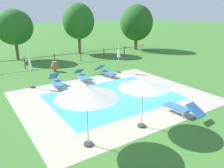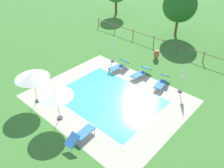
{
  "view_description": "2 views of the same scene",
  "coord_description": "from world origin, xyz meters",
  "px_view_note": "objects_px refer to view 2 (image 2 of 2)",
  "views": [
    {
      "loc": [
        -6.85,
        -10.21,
        4.88
      ],
      "look_at": [
        0.28,
        0.5,
        0.6
      ],
      "focal_mm": 36.06,
      "sensor_mm": 36.0,
      "label": 1
    },
    {
      "loc": [
        8.93,
        -9.49,
        10.23
      ],
      "look_at": [
        0.04,
        0.32,
        1.11
      ],
      "focal_mm": 36.92,
      "sensor_mm": 36.0,
      "label": 2
    }
  ],
  "objects_px": {
    "sun_lounger_north_end": "(81,134)",
    "patio_umbrella_closed_row_west": "(184,73)",
    "sun_lounger_north_near_steps": "(141,73)",
    "sun_lounger_north_mid": "(119,66)",
    "tree_far_west": "(180,6)",
    "patio_umbrella_open_by_bench": "(32,75)",
    "terracotta_urn_near_fence": "(156,54)",
    "patio_umbrella_open_foreground": "(56,94)",
    "sun_lounger_north_far": "(162,82)",
    "patio_umbrella_closed_row_mid_west": "(113,45)"
  },
  "relations": [
    {
      "from": "patio_umbrella_closed_row_west",
      "to": "tree_far_west",
      "type": "height_order",
      "value": "tree_far_west"
    },
    {
      "from": "tree_far_west",
      "to": "patio_umbrella_closed_row_mid_west",
      "type": "bearing_deg",
      "value": -96.74
    },
    {
      "from": "sun_lounger_north_end",
      "to": "terracotta_urn_near_fence",
      "type": "relative_size",
      "value": 2.54
    },
    {
      "from": "sun_lounger_north_mid",
      "to": "patio_umbrella_closed_row_west",
      "type": "height_order",
      "value": "patio_umbrella_closed_row_west"
    },
    {
      "from": "sun_lounger_north_mid",
      "to": "sun_lounger_north_far",
      "type": "distance_m",
      "value": 4.06
    },
    {
      "from": "patio_umbrella_open_foreground",
      "to": "sun_lounger_north_near_steps",
      "type": "bearing_deg",
      "value": 83.49
    },
    {
      "from": "patio_umbrella_closed_row_mid_west",
      "to": "tree_far_west",
      "type": "xyz_separation_m",
      "value": [
        1.11,
        9.39,
        1.67
      ]
    },
    {
      "from": "patio_umbrella_closed_row_west",
      "to": "patio_umbrella_open_by_bench",
      "type": "bearing_deg",
      "value": -131.6
    },
    {
      "from": "sun_lounger_north_mid",
      "to": "patio_umbrella_open_by_bench",
      "type": "relative_size",
      "value": 0.85
    },
    {
      "from": "sun_lounger_north_far",
      "to": "patio_umbrella_open_by_bench",
      "type": "bearing_deg",
      "value": -126.07
    },
    {
      "from": "sun_lounger_north_far",
      "to": "patio_umbrella_closed_row_mid_west",
      "type": "xyz_separation_m",
      "value": [
        -5.42,
        0.36,
        1.22
      ]
    },
    {
      "from": "sun_lounger_north_near_steps",
      "to": "sun_lounger_north_mid",
      "type": "bearing_deg",
      "value": -169.89
    },
    {
      "from": "sun_lounger_north_far",
      "to": "terracotta_urn_near_fence",
      "type": "bearing_deg",
      "value": 128.49
    },
    {
      "from": "patio_umbrella_open_foreground",
      "to": "tree_far_west",
      "type": "height_order",
      "value": "tree_far_west"
    },
    {
      "from": "sun_lounger_north_mid",
      "to": "patio_umbrella_open_by_bench",
      "type": "height_order",
      "value": "patio_umbrella_open_by_bench"
    },
    {
      "from": "patio_umbrella_open_by_bench",
      "to": "patio_umbrella_open_foreground",
      "type": "bearing_deg",
      "value": -0.75
    },
    {
      "from": "patio_umbrella_open_foreground",
      "to": "patio_umbrella_closed_row_west",
      "type": "relative_size",
      "value": 0.91
    },
    {
      "from": "sun_lounger_north_far",
      "to": "tree_far_west",
      "type": "distance_m",
      "value": 11.04
    },
    {
      "from": "sun_lounger_north_far",
      "to": "patio_umbrella_closed_row_west",
      "type": "xyz_separation_m",
      "value": [
        1.45,
        0.29,
        1.25
      ]
    },
    {
      "from": "sun_lounger_north_end",
      "to": "patio_umbrella_closed_row_mid_west",
      "type": "distance_m",
      "value": 9.56
    },
    {
      "from": "sun_lounger_north_near_steps",
      "to": "terracotta_urn_near_fence",
      "type": "bearing_deg",
      "value": 102.45
    },
    {
      "from": "sun_lounger_north_far",
      "to": "patio_umbrella_closed_row_mid_west",
      "type": "relative_size",
      "value": 0.84
    },
    {
      "from": "terracotta_urn_near_fence",
      "to": "tree_far_west",
      "type": "height_order",
      "value": "tree_far_west"
    },
    {
      "from": "sun_lounger_north_far",
      "to": "patio_umbrella_closed_row_west",
      "type": "distance_m",
      "value": 1.93
    },
    {
      "from": "sun_lounger_north_end",
      "to": "patio_umbrella_closed_row_west",
      "type": "height_order",
      "value": "patio_umbrella_closed_row_west"
    },
    {
      "from": "sun_lounger_north_mid",
      "to": "sun_lounger_north_end",
      "type": "height_order",
      "value": "sun_lounger_north_mid"
    },
    {
      "from": "sun_lounger_north_near_steps",
      "to": "sun_lounger_north_mid",
      "type": "xyz_separation_m",
      "value": [
        -2.05,
        -0.37,
        0.01
      ]
    },
    {
      "from": "terracotta_urn_near_fence",
      "to": "patio_umbrella_open_by_bench",
      "type": "bearing_deg",
      "value": -103.8
    },
    {
      "from": "terracotta_urn_near_fence",
      "to": "sun_lounger_north_end",
      "type": "bearing_deg",
      "value": -78.64
    },
    {
      "from": "sun_lounger_north_mid",
      "to": "tree_far_west",
      "type": "height_order",
      "value": "tree_far_west"
    },
    {
      "from": "patio_umbrella_open_by_bench",
      "to": "patio_umbrella_closed_row_mid_west",
      "type": "height_order",
      "value": "patio_umbrella_closed_row_mid_west"
    },
    {
      "from": "sun_lounger_north_near_steps",
      "to": "patio_umbrella_open_foreground",
      "type": "height_order",
      "value": "patio_umbrella_open_foreground"
    },
    {
      "from": "terracotta_urn_near_fence",
      "to": "patio_umbrella_closed_row_west",
      "type": "bearing_deg",
      "value": -37.13
    },
    {
      "from": "sun_lounger_north_near_steps",
      "to": "sun_lounger_north_far",
      "type": "height_order",
      "value": "sun_lounger_north_far"
    },
    {
      "from": "sun_lounger_north_near_steps",
      "to": "tree_far_west",
      "type": "relative_size",
      "value": 0.42
    },
    {
      "from": "sun_lounger_north_far",
      "to": "patio_umbrella_open_by_bench",
      "type": "height_order",
      "value": "patio_umbrella_open_by_bench"
    },
    {
      "from": "sun_lounger_north_end",
      "to": "patio_umbrella_closed_row_west",
      "type": "relative_size",
      "value": 0.87
    },
    {
      "from": "sun_lounger_north_end",
      "to": "patio_umbrella_open_by_bench",
      "type": "bearing_deg",
      "value": 177.09
    },
    {
      "from": "patio_umbrella_closed_row_west",
      "to": "patio_umbrella_open_foreground",
      "type": "bearing_deg",
      "value": -118.84
    },
    {
      "from": "patio_umbrella_open_foreground",
      "to": "patio_umbrella_open_by_bench",
      "type": "xyz_separation_m",
      "value": [
        -2.6,
        0.03,
        0.18
      ]
    },
    {
      "from": "patio_umbrella_open_by_bench",
      "to": "tree_far_west",
      "type": "height_order",
      "value": "tree_far_west"
    },
    {
      "from": "sun_lounger_north_far",
      "to": "patio_umbrella_open_by_bench",
      "type": "xyz_separation_m",
      "value": [
        -5.46,
        -7.49,
        1.78
      ]
    },
    {
      "from": "sun_lounger_north_end",
      "to": "patio_umbrella_open_foreground",
      "type": "xyz_separation_m",
      "value": [
        -2.35,
        0.22,
        1.6
      ]
    },
    {
      "from": "sun_lounger_north_near_steps",
      "to": "patio_umbrella_closed_row_mid_west",
      "type": "height_order",
      "value": "patio_umbrella_closed_row_mid_west"
    },
    {
      "from": "tree_far_west",
      "to": "terracotta_urn_near_fence",
      "type": "bearing_deg",
      "value": -76.2
    },
    {
      "from": "sun_lounger_north_far",
      "to": "sun_lounger_north_end",
      "type": "bearing_deg",
      "value": -93.76
    },
    {
      "from": "patio_umbrella_closed_row_mid_west",
      "to": "sun_lounger_north_far",
      "type": "bearing_deg",
      "value": -3.83
    },
    {
      "from": "sun_lounger_north_far",
      "to": "terracotta_urn_near_fence",
      "type": "distance_m",
      "value": 4.44
    },
    {
      "from": "sun_lounger_north_far",
      "to": "tree_far_west",
      "type": "xyz_separation_m",
      "value": [
        -4.31,
        9.75,
        2.89
      ]
    },
    {
      "from": "patio_umbrella_open_foreground",
      "to": "patio_umbrella_open_by_bench",
      "type": "bearing_deg",
      "value": 179.25
    }
  ]
}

